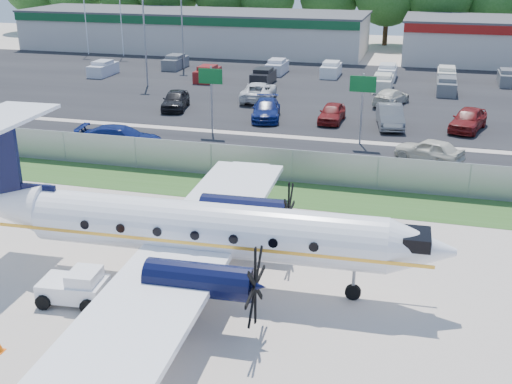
# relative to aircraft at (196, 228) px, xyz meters

# --- Properties ---
(ground) EXTENTS (170.00, 170.00, 0.00)m
(ground) POSITION_rel_aircraft_xyz_m (1.15, -1.07, -2.45)
(ground) COLOR beige
(ground) RESTS_ON ground
(grass_verge) EXTENTS (170.00, 4.00, 0.02)m
(grass_verge) POSITION_rel_aircraft_xyz_m (1.15, 10.93, -2.44)
(grass_verge) COLOR #2D561E
(grass_verge) RESTS_ON ground
(access_road) EXTENTS (170.00, 8.00, 0.02)m
(access_road) POSITION_rel_aircraft_xyz_m (1.15, 17.93, -2.44)
(access_road) COLOR black
(access_road) RESTS_ON ground
(parking_lot) EXTENTS (170.00, 32.00, 0.02)m
(parking_lot) POSITION_rel_aircraft_xyz_m (1.15, 38.93, -2.44)
(parking_lot) COLOR black
(parking_lot) RESTS_ON ground
(perimeter_fence) EXTENTS (120.00, 0.06, 1.99)m
(perimeter_fence) POSITION_rel_aircraft_xyz_m (1.15, 12.93, -1.45)
(perimeter_fence) COLOR gray
(perimeter_fence) RESTS_ON ground
(building_west) EXTENTS (46.40, 12.40, 5.24)m
(building_west) POSITION_rel_aircraft_xyz_m (-22.85, 60.92, 0.18)
(building_west) COLOR beige
(building_west) RESTS_ON ground
(sign_left) EXTENTS (1.80, 0.26, 5.00)m
(sign_left) POSITION_rel_aircraft_xyz_m (-6.85, 21.84, 1.16)
(sign_left) COLOR gray
(sign_left) RESTS_ON ground
(sign_mid) EXTENTS (1.80, 0.26, 5.00)m
(sign_mid) POSITION_rel_aircraft_xyz_m (4.15, 21.84, 1.16)
(sign_mid) COLOR gray
(sign_mid) RESTS_ON ground
(flagpole_west) EXTENTS (1.06, 0.12, 10.00)m
(flagpole_west) POSITION_rel_aircraft_xyz_m (-34.77, 53.93, 3.19)
(flagpole_west) COLOR white
(flagpole_west) RESTS_ON ground
(flagpole_east) EXTENTS (1.06, 0.12, 10.00)m
(flagpole_east) POSITION_rel_aircraft_xyz_m (-29.77, 53.93, 3.19)
(flagpole_east) COLOR white
(flagpole_east) RESTS_ON ground
(light_pole_nw) EXTENTS (0.90, 0.35, 9.09)m
(light_pole_nw) POSITION_rel_aircraft_xyz_m (-18.85, 36.93, 2.78)
(light_pole_nw) COLOR gray
(light_pole_nw) RESTS_ON ground
(light_pole_sw) EXTENTS (0.90, 0.35, 9.09)m
(light_pole_sw) POSITION_rel_aircraft_xyz_m (-18.85, 46.93, 2.78)
(light_pole_sw) COLOR gray
(light_pole_sw) RESTS_ON ground
(tree_line) EXTENTS (112.00, 6.00, 14.00)m
(tree_line) POSITION_rel_aircraft_xyz_m (1.15, 72.93, -2.45)
(tree_line) COLOR #1E5017
(tree_line) RESTS_ON ground
(aircraft) EXTENTS (20.46, 20.19, 6.35)m
(aircraft) POSITION_rel_aircraft_xyz_m (0.00, 0.00, 0.00)
(aircraft) COLOR white
(aircraft) RESTS_ON ground
(pushback_tug) EXTENTS (2.65, 2.01, 1.36)m
(pushback_tug) POSITION_rel_aircraft_xyz_m (-4.04, -2.71, -1.80)
(pushback_tug) COLOR white
(pushback_tug) RESTS_ON ground
(cone_starboard_wing) EXTENTS (0.33, 0.33, 0.47)m
(cone_starboard_wing) POSITION_rel_aircraft_xyz_m (1.34, 8.70, -2.23)
(cone_starboard_wing) COLOR #FD6108
(cone_starboard_wing) RESTS_ON ground
(road_car_west) EXTENTS (6.13, 3.16, 1.70)m
(road_car_west) POSITION_rel_aircraft_xyz_m (-11.40, 16.11, -2.45)
(road_car_west) COLOR navy
(road_car_west) RESTS_ON ground
(road_car_mid) EXTENTS (4.81, 3.40, 1.52)m
(road_car_mid) POSITION_rel_aircraft_xyz_m (8.92, 19.13, -2.45)
(road_car_mid) COLOR beige
(road_car_mid) RESTS_ON ground
(parked_car_a) EXTENTS (2.83, 5.09, 1.64)m
(parked_car_a) POSITION_rel_aircraft_xyz_m (-12.37, 28.35, -2.45)
(parked_car_a) COLOR black
(parked_car_a) RESTS_ON ground
(parked_car_b) EXTENTS (3.20, 5.69, 1.56)m
(parked_car_b) POSITION_rel_aircraft_xyz_m (-4.01, 27.10, -2.45)
(parked_car_b) COLOR navy
(parked_car_b) RESTS_ON ground
(parked_car_c) EXTENTS (1.88, 4.42, 1.49)m
(parked_car_c) POSITION_rel_aircraft_xyz_m (1.27, 27.56, -2.45)
(parked_car_c) COLOR maroon
(parked_car_c) RESTS_ON ground
(parked_car_d) EXTENTS (2.64, 5.42, 1.71)m
(parked_car_d) POSITION_rel_aircraft_xyz_m (5.84, 27.23, -2.45)
(parked_car_d) COLOR #595B5E
(parked_car_d) RESTS_ON ground
(parked_car_e) EXTENTS (3.35, 5.42, 1.72)m
(parked_car_e) POSITION_rel_aircraft_xyz_m (11.63, 27.76, -2.45)
(parked_car_e) COLOR maroon
(parked_car_e) RESTS_ON ground
(parked_car_f) EXTENTS (3.40, 6.26, 1.66)m
(parked_car_f) POSITION_rel_aircraft_xyz_m (-6.36, 33.54, -2.45)
(parked_car_f) COLOR silver
(parked_car_f) RESTS_ON ground
(parked_car_g) EXTENTS (3.40, 5.30, 1.43)m
(parked_car_g) POSITION_rel_aircraft_xyz_m (5.37, 34.80, -2.45)
(parked_car_g) COLOR beige
(parked_car_g) RESTS_ON ground
(far_parking_rows) EXTENTS (56.00, 10.00, 1.60)m
(far_parking_rows) POSITION_rel_aircraft_xyz_m (1.15, 43.93, -2.45)
(far_parking_rows) COLOR gray
(far_parking_rows) RESTS_ON ground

